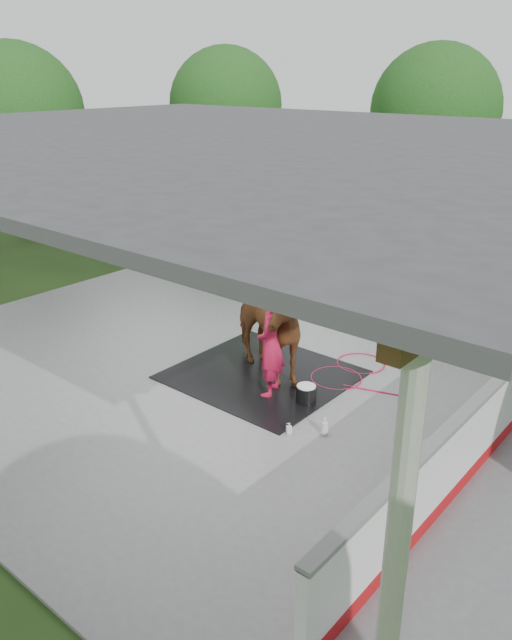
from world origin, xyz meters
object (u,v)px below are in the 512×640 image
Objects in this scene: handler at (271,344)px; wash_bucket at (306,394)px; dasher_board at (481,431)px; horse at (262,326)px.

handler reaches higher than wash_bucket.
dasher_board is at bearing 70.55° from handler.
handler is at bearing -169.47° from wash_bucket.
wash_bucket is (-2.73, -0.08, -0.39)m from dasher_board.
horse is at bearing 165.35° from wash_bucket.
wash_bucket is (0.63, 0.12, -0.73)m from handler.
horse is 1.21× the size of handler.
horse is 0.67m from handler.
dasher_board is at bearing -73.78° from horse.
dasher_board is at bearing 1.72° from wash_bucket.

